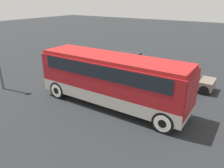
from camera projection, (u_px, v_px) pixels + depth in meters
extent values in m
plane|color=#26282B|center=(112.00, 105.00, 14.39)|extent=(120.00, 120.00, 0.00)
cube|color=#B7B2A8|center=(112.00, 93.00, 14.06)|extent=(9.80, 2.59, 0.77)
cube|color=maroon|center=(112.00, 74.00, 13.59)|extent=(9.80, 2.59, 1.80)
cube|color=black|center=(112.00, 67.00, 13.42)|extent=(8.63, 2.63, 0.81)
cube|color=#B21E1E|center=(112.00, 58.00, 13.21)|extent=(9.61, 2.38, 0.22)
cube|color=maroon|center=(189.00, 95.00, 11.24)|extent=(0.36, 2.48, 2.06)
cylinder|color=black|center=(163.00, 123.00, 11.22)|extent=(1.20, 0.28, 1.20)
cylinder|color=silver|center=(163.00, 123.00, 11.22)|extent=(0.93, 0.30, 0.93)
cylinder|color=black|center=(163.00, 123.00, 11.22)|extent=(0.45, 0.32, 0.45)
cylinder|color=black|center=(178.00, 105.00, 13.06)|extent=(1.20, 0.28, 1.20)
cylinder|color=silver|center=(178.00, 105.00, 13.06)|extent=(0.93, 0.30, 0.93)
cylinder|color=black|center=(178.00, 105.00, 13.06)|extent=(0.45, 0.32, 0.45)
cylinder|color=black|center=(58.00, 90.00, 15.18)|extent=(1.20, 0.28, 1.20)
cylinder|color=silver|center=(58.00, 90.00, 15.18)|extent=(0.93, 0.30, 0.93)
cylinder|color=black|center=(58.00, 90.00, 15.18)|extent=(0.45, 0.32, 0.45)
cylinder|color=black|center=(80.00, 80.00, 17.02)|extent=(1.20, 0.28, 1.20)
cylinder|color=silver|center=(80.00, 80.00, 17.02)|extent=(0.93, 0.30, 0.93)
cylinder|color=black|center=(80.00, 80.00, 17.02)|extent=(0.45, 0.32, 0.45)
cube|color=#7A6B5B|center=(184.00, 80.00, 17.15)|extent=(4.38, 1.78, 0.64)
cube|color=black|center=(183.00, 72.00, 17.03)|extent=(2.28, 1.60, 0.55)
cylinder|color=black|center=(204.00, 90.00, 15.75)|extent=(0.72, 0.22, 0.72)
cylinder|color=black|center=(204.00, 90.00, 15.75)|extent=(0.27, 0.26, 0.27)
cylinder|color=black|center=(209.00, 84.00, 16.99)|extent=(0.72, 0.22, 0.72)
cylinder|color=black|center=(209.00, 84.00, 16.99)|extent=(0.27, 0.26, 0.27)
cylinder|color=black|center=(160.00, 81.00, 17.49)|extent=(0.72, 0.22, 0.72)
cylinder|color=black|center=(160.00, 81.00, 17.49)|extent=(0.27, 0.26, 0.27)
cylinder|color=black|center=(167.00, 76.00, 18.73)|extent=(0.72, 0.22, 0.72)
cylinder|color=black|center=(167.00, 76.00, 18.73)|extent=(0.27, 0.26, 0.27)
cube|color=#2D5638|center=(130.00, 61.00, 22.55)|extent=(4.17, 1.77, 0.57)
cube|color=black|center=(129.00, 55.00, 22.44)|extent=(2.17, 1.60, 0.50)
cylinder|color=black|center=(140.00, 67.00, 21.18)|extent=(0.69, 0.22, 0.69)
cylinder|color=black|center=(140.00, 67.00, 21.18)|extent=(0.26, 0.26, 0.26)
cylinder|color=black|center=(147.00, 63.00, 22.42)|extent=(0.69, 0.22, 0.69)
cylinder|color=black|center=(147.00, 63.00, 22.42)|extent=(0.26, 0.26, 0.26)
cylinder|color=black|center=(113.00, 62.00, 22.83)|extent=(0.69, 0.22, 0.69)
cylinder|color=black|center=(113.00, 62.00, 22.83)|extent=(0.26, 0.26, 0.26)
cylinder|color=black|center=(121.00, 59.00, 24.07)|extent=(0.69, 0.22, 0.69)
cylinder|color=black|center=(121.00, 59.00, 24.07)|extent=(0.26, 0.26, 0.26)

